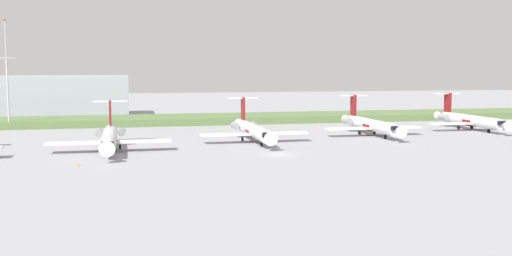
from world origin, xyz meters
name	(u,v)px	position (x,y,z in m)	size (l,w,h in m)	color
ground_plane	(245,136)	(0.00, 30.00, 0.00)	(500.00, 500.00, 0.00)	#939399
grass_berm	(220,119)	(0.00, 65.70, 0.99)	(320.00, 20.00, 1.97)	#597542
regional_jet_second	(109,137)	(-29.89, 11.94, 2.54)	(22.81, 31.00, 9.00)	silver
regional_jet_third	(253,130)	(-0.51, 19.30, 2.54)	(22.81, 31.00, 9.00)	silver
regional_jet_fourth	(370,124)	(28.96, 25.09, 2.54)	(22.81, 31.00, 9.00)	silver
regional_jet_fifth	(470,120)	(58.70, 30.75, 2.54)	(22.81, 31.00, 9.00)	silver
antenna_mast	(7,85)	(-55.90, 57.12, 11.51)	(4.40, 0.50, 27.92)	#B2B2B7
distant_hangar	(54,97)	(-49.31, 94.87, 6.64)	(47.05, 27.98, 13.27)	#9EA3AD
safety_cone_front_marker	(78,164)	(-34.37, -4.51, 0.28)	(0.44, 0.44, 0.55)	orange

